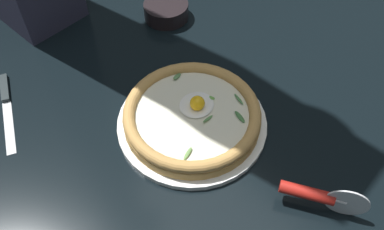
% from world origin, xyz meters
% --- Properties ---
extents(ground_plane, '(2.40, 2.40, 0.03)m').
position_xyz_m(ground_plane, '(0.00, 0.00, -0.01)').
color(ground_plane, black).
rests_on(ground_plane, ground).
extents(pizza_plate, '(0.30, 0.30, 0.01)m').
position_xyz_m(pizza_plate, '(-0.03, -0.01, 0.01)').
color(pizza_plate, white).
rests_on(pizza_plate, ground).
extents(pizza, '(0.27, 0.27, 0.05)m').
position_xyz_m(pizza, '(-0.03, -0.01, 0.03)').
color(pizza, '#C79147').
rests_on(pizza, pizza_plate).
extents(side_bowl, '(0.11, 0.11, 0.04)m').
position_xyz_m(side_bowl, '(-0.22, -0.30, 0.02)').
color(side_bowl, black).
rests_on(side_bowl, ground).
extents(pizza_cutter, '(0.09, 0.14, 0.07)m').
position_xyz_m(pizza_cutter, '(-0.07, 0.27, 0.04)').
color(pizza_cutter, silver).
rests_on(pizza_cutter, ground).
extents(table_knife, '(0.10, 0.21, 0.01)m').
position_xyz_m(table_knife, '(0.21, -0.32, 0.00)').
color(table_knife, silver).
rests_on(table_knife, ground).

